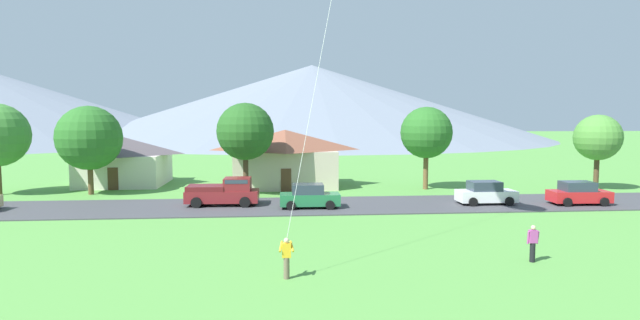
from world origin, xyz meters
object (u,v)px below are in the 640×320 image
(parked_car_green_east_end, at_px, (309,197))
(tree_near_right, at_px, (426,133))
(watcher_person, at_px, (533,243))
(house_leftmost, at_px, (285,157))
(tree_left_of_center, at_px, (245,132))
(tree_near_left, at_px, (89,138))
(tree_right_of_center, at_px, (598,138))
(parked_car_white_mid_west, at_px, (486,193))
(pickup_truck_maroon_west_side, at_px, (224,192))
(parked_car_red_west_end, at_px, (579,194))
(house_left_center, at_px, (125,160))

(parked_car_green_east_end, bearing_deg, tree_near_right, 38.59)
(parked_car_green_east_end, distance_m, watcher_person, 16.83)
(house_leftmost, distance_m, tree_left_of_center, 6.64)
(tree_near_left, xyz_separation_m, tree_near_right, (28.71, 0.60, 0.33))
(tree_right_of_center, distance_m, watcher_person, 27.27)
(tree_right_of_center, distance_m, parked_car_white_mid_west, 14.92)
(parked_car_white_mid_west, bearing_deg, house_leftmost, 141.96)
(tree_near_right, bearing_deg, watcher_person, -94.72)
(tree_left_of_center, distance_m, parked_car_green_east_end, 9.27)
(house_leftmost, relative_size, tree_near_left, 1.34)
(tree_near_left, relative_size, tree_left_of_center, 0.97)
(house_leftmost, height_order, tree_near_right, tree_near_right)
(tree_left_of_center, bearing_deg, tree_near_right, 7.81)
(house_leftmost, relative_size, tree_left_of_center, 1.30)
(tree_near_right, xyz_separation_m, watcher_person, (-1.89, -22.93, -4.16))
(tree_right_of_center, relative_size, watcher_person, 3.98)
(parked_car_green_east_end, relative_size, watcher_person, 2.52)
(house_leftmost, bearing_deg, tree_left_of_center, -123.03)
(parked_car_green_east_end, relative_size, pickup_truck_maroon_west_side, 0.80)
(parked_car_red_west_end, height_order, parked_car_white_mid_west, same)
(tree_near_left, bearing_deg, parked_car_green_east_end, -24.81)
(watcher_person, bearing_deg, house_leftmost, 112.17)
(house_leftmost, relative_size, pickup_truck_maroon_west_side, 1.88)
(tree_left_of_center, height_order, tree_near_right, tree_left_of_center)
(parked_car_red_west_end, bearing_deg, tree_near_left, 167.17)
(house_left_center, bearing_deg, house_leftmost, -9.58)
(pickup_truck_maroon_west_side, bearing_deg, house_left_center, 129.61)
(tree_left_of_center, relative_size, parked_car_white_mid_west, 1.81)
(tree_left_of_center, xyz_separation_m, watcher_person, (13.91, -20.77, -4.37))
(house_leftmost, relative_size, parked_car_green_east_end, 2.34)
(tree_near_left, distance_m, tree_left_of_center, 13.02)
(tree_near_left, height_order, parked_car_red_west_end, tree_near_left)
(tree_left_of_center, height_order, parked_car_red_west_end, tree_left_of_center)
(tree_near_left, relative_size, tree_near_right, 1.00)
(tree_right_of_center, relative_size, tree_near_right, 0.91)
(pickup_truck_maroon_west_side, bearing_deg, watcher_person, -45.93)
(tree_near_right, relative_size, watcher_person, 4.39)
(tree_left_of_center, xyz_separation_m, parked_car_green_east_end, (4.80, -6.61, -4.38))
(watcher_person, bearing_deg, tree_near_left, 140.21)
(house_leftmost, xyz_separation_m, parked_car_red_west_end, (21.20, -12.11, -1.86))
(tree_right_of_center, bearing_deg, watcher_person, -128.40)
(house_left_center, bearing_deg, tree_left_of_center, -33.04)
(tree_left_of_center, bearing_deg, tree_right_of_center, 0.76)
(tree_near_right, distance_m, watcher_person, 23.39)
(house_left_center, distance_m, tree_left_of_center, 14.45)
(house_leftmost, xyz_separation_m, tree_near_left, (-16.26, -3.58, 1.99))
(house_leftmost, distance_m, tree_near_left, 16.77)
(house_leftmost, distance_m, tree_near_right, 13.01)
(house_left_center, distance_m, parked_car_white_mid_west, 32.84)
(tree_left_of_center, xyz_separation_m, parked_car_white_mid_west, (17.85, -6.20, -4.38))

